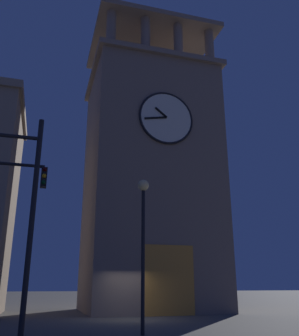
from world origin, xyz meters
TOP-DOWN VIEW (x-y plane):
  - ground_plane at (0.00, 0.00)m, footprint 200.00×200.00m
  - clocktower at (-2.62, -5.63)m, footprint 9.51×8.72m
  - street_lamp at (1.06, 6.26)m, footprint 0.44×0.44m

SIDE VIEW (x-z plane):
  - ground_plane at x=0.00m, z-range 0.00..0.00m
  - street_lamp at x=1.06m, z-range 1.06..6.71m
  - clocktower at x=-2.62m, z-range -2.87..21.43m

